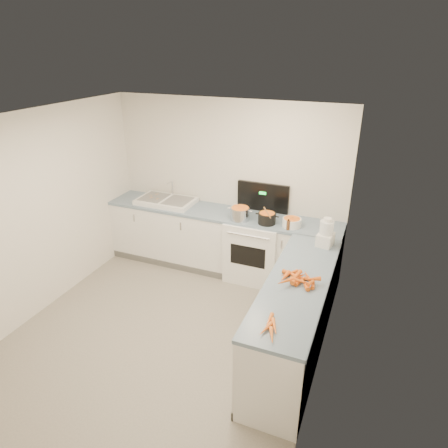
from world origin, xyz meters
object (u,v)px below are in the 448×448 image
at_px(stove, 255,247).
at_px(extract_bottle, 288,225).
at_px(black_pot, 267,219).
at_px(food_processor, 326,234).
at_px(steel_pot, 240,214).
at_px(spice_jar, 288,226).
at_px(sink, 166,201).
at_px(mixing_bowl, 292,222).

bearing_deg(stove, extract_bottle, -22.46).
relative_size(black_pot, food_processor, 0.67).
relative_size(stove, black_pot, 5.68).
height_order(steel_pot, food_processor, food_processor).
relative_size(stove, spice_jar, 15.07).
height_order(stove, food_processor, stove).
bearing_deg(black_pot, sink, 175.12).
bearing_deg(extract_bottle, mixing_bowl, 80.91).
xyz_separation_m(black_pot, mixing_bowl, (0.34, 0.03, -0.01)).
height_order(black_pot, food_processor, food_processor).
xyz_separation_m(steel_pot, spice_jar, (0.69, -0.04, -0.03)).
xyz_separation_m(sink, spice_jar, (1.95, -0.19, 0.01)).
distance_m(mixing_bowl, spice_jar, 0.09).
xyz_separation_m(sink, black_pot, (1.64, -0.14, 0.03)).
relative_size(stove, mixing_bowl, 5.46).
relative_size(steel_pot, spice_jar, 2.99).
bearing_deg(food_processor, steel_pot, 164.56).
bearing_deg(extract_bottle, spice_jar, 96.55).
xyz_separation_m(steel_pot, mixing_bowl, (0.72, 0.05, -0.02)).
distance_m(black_pot, mixing_bowl, 0.34).
height_order(steel_pot, spice_jar, steel_pot).
xyz_separation_m(sink, mixing_bowl, (1.97, -0.11, 0.02)).
bearing_deg(stove, black_pot, -33.41).
bearing_deg(black_pot, extract_bottle, -14.95).
distance_m(sink, spice_jar, 1.96).
distance_m(black_pot, extract_bottle, 0.33).
distance_m(stove, food_processor, 1.29).
distance_m(steel_pot, black_pot, 0.38).
bearing_deg(mixing_bowl, sink, 176.86).
bearing_deg(sink, food_processor, -11.24).
height_order(mixing_bowl, spice_jar, mixing_bowl).
xyz_separation_m(stove, extract_bottle, (0.51, -0.21, 0.53)).
bearing_deg(steel_pot, mixing_bowl, 3.80).
distance_m(black_pot, spice_jar, 0.32).
xyz_separation_m(stove, steel_pot, (-0.19, -0.14, 0.54)).
height_order(stove, steel_pot, stove).
relative_size(steel_pot, food_processor, 0.76).
bearing_deg(spice_jar, steel_pot, 176.77).
bearing_deg(extract_bottle, food_processor, -27.22).
bearing_deg(mixing_bowl, steel_pot, -176.20).
height_order(sink, steel_pot, sink).
relative_size(sink, spice_jar, 9.53).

